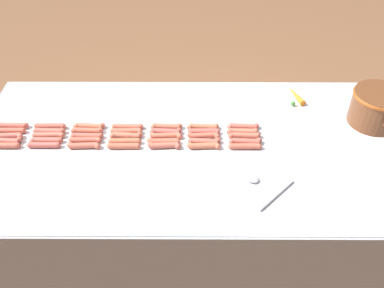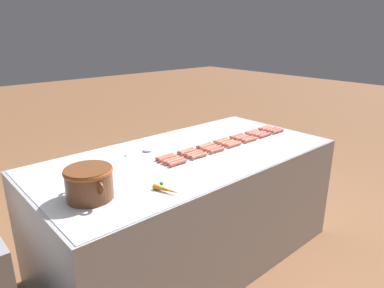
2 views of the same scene
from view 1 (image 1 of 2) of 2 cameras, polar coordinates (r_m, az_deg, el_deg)
ground_plane at (r=2.56m, az=1.24°, el=-14.42°), size 20.00×20.00×0.00m
griddle_counter at (r=2.23m, az=1.39°, el=-8.19°), size 1.06×2.15×0.84m
hot_dog_0 at (r=2.19m, az=-22.84°, el=2.28°), size 0.03×0.15×0.03m
hot_dog_1 at (r=2.13m, az=-18.44°, el=2.29°), size 0.03×0.15×0.03m
hot_dog_2 at (r=2.08m, az=-13.59°, el=2.34°), size 0.04×0.15×0.03m
hot_dog_3 at (r=2.04m, az=-8.62°, el=2.33°), size 0.03×0.15×0.03m
hot_dog_4 at (r=2.02m, az=-3.43°, el=2.36°), size 0.03×0.15×0.03m
hot_dog_5 at (r=2.01m, az=1.46°, el=2.33°), size 0.04×0.15×0.03m
hot_dog_6 at (r=2.03m, az=6.85°, el=2.36°), size 0.03×0.15×0.03m
hot_dog_7 at (r=2.16m, az=-23.17°, el=1.66°), size 0.03×0.15×0.03m
hot_dog_8 at (r=2.10m, az=-18.54°, el=1.66°), size 0.03×0.15×0.03m
hot_dog_9 at (r=2.05m, az=-13.85°, el=1.75°), size 0.03×0.15×0.03m
hot_dog_10 at (r=2.01m, az=-8.78°, el=1.74°), size 0.03×0.15×0.03m
hot_dog_11 at (r=1.99m, az=-3.55°, el=1.70°), size 0.03×0.15×0.03m
hot_dog_12 at (r=1.99m, az=1.60°, el=1.71°), size 0.03×0.15×0.03m
hot_dog_13 at (r=2.00m, az=6.78°, el=1.70°), size 0.03×0.15×0.03m
hot_dog_14 at (r=2.14m, az=-23.49°, el=1.02°), size 0.04×0.15×0.03m
hot_dog_15 at (r=2.07m, az=-18.63°, el=1.14°), size 0.03×0.15×0.03m
hot_dog_16 at (r=2.02m, az=-13.85°, el=1.06°), size 0.03×0.15×0.03m
hot_dog_17 at (r=1.99m, az=-8.82°, el=1.15°), size 0.04×0.15×0.03m
hot_dog_18 at (r=1.96m, az=-3.49°, el=1.12°), size 0.04×0.15×0.03m
hot_dog_19 at (r=1.96m, az=1.56°, el=1.13°), size 0.04×0.15×0.03m
hot_dog_20 at (r=1.98m, az=7.01°, el=1.12°), size 0.03×0.15×0.03m
hot_dog_21 at (r=2.11m, az=-23.64°, el=0.45°), size 0.04×0.15×0.03m
hot_dog_22 at (r=2.05m, az=-18.87°, el=0.48°), size 0.03×0.15×0.03m
hot_dog_23 at (r=2.00m, az=-14.07°, el=0.51°), size 0.03×0.15×0.03m
hot_dog_24 at (r=1.96m, az=-8.97°, el=0.42°), size 0.03×0.15×0.03m
hot_dog_25 at (r=1.94m, az=-3.82°, el=0.44°), size 0.03×0.15×0.03m
hot_dog_26 at (r=1.93m, az=1.65°, el=0.41°), size 0.03×0.15×0.03m
hot_dog_27 at (r=1.95m, az=7.16°, el=0.38°), size 0.04×0.15×0.03m
hot_dog_28 at (r=2.09m, az=-23.89°, el=-0.18°), size 0.03×0.15×0.03m
hot_dog_29 at (r=2.02m, az=-19.18°, el=-0.13°), size 0.03×0.15×0.03m
hot_dog_30 at (r=1.97m, az=-14.27°, el=-0.21°), size 0.03×0.15×0.03m
hot_dog_31 at (r=1.93m, az=-9.12°, el=-0.26°), size 0.03×0.15×0.03m
hot_dog_32 at (r=1.91m, az=-3.75°, el=-0.19°), size 0.04×0.15×0.03m
hot_dog_33 at (r=1.91m, az=1.59°, el=-0.24°), size 0.03×0.15×0.03m
hot_dog_34 at (r=1.92m, az=7.09°, el=-0.31°), size 0.03×0.15×0.03m
bean_pot at (r=2.19m, az=23.51°, el=4.70°), size 0.31×0.25×0.17m
serving_spoon at (r=1.76m, az=9.01°, el=-5.23°), size 0.22×0.22×0.02m
carrot at (r=2.29m, az=13.62°, el=6.38°), size 0.18×0.08×0.03m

